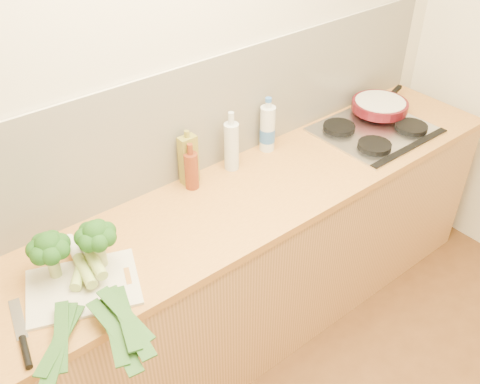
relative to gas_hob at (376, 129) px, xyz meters
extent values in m
plane|color=beige|center=(-1.02, 0.30, 0.39)|extent=(3.50, 0.00, 3.50)
cube|color=silver|center=(-1.02, 0.29, 0.26)|extent=(3.20, 0.02, 0.54)
cube|color=tan|center=(-1.02, 0.00, -0.48)|extent=(3.20, 0.60, 0.86)
cube|color=#C18539|center=(-1.02, 0.00, -0.03)|extent=(3.20, 0.62, 0.04)
cube|color=silver|center=(0.00, 0.00, -0.01)|extent=(0.58, 0.50, 0.01)
cube|color=black|center=(0.00, -0.23, 0.00)|extent=(0.58, 0.04, 0.01)
cylinder|color=black|center=(-0.15, -0.12, 0.01)|extent=(0.17, 0.17, 0.03)
cylinder|color=black|center=(0.15, -0.12, 0.01)|extent=(0.17, 0.17, 0.03)
cylinder|color=black|center=(-0.15, 0.12, 0.01)|extent=(0.17, 0.17, 0.03)
cylinder|color=black|center=(0.15, 0.12, 0.01)|extent=(0.17, 0.17, 0.03)
cube|color=beige|center=(-1.71, -0.07, -0.01)|extent=(0.47, 0.41, 0.01)
cylinder|color=#95A15E|center=(-1.77, 0.04, 0.04)|extent=(0.04, 0.04, 0.09)
sphere|color=#12350E|center=(-1.77, 0.04, 0.15)|extent=(0.10, 0.10, 0.10)
sphere|color=#12350E|center=(-1.72, 0.04, 0.13)|extent=(0.07, 0.07, 0.07)
sphere|color=#12350E|center=(-1.74, 0.08, 0.13)|extent=(0.07, 0.07, 0.07)
sphere|color=#12350E|center=(-1.77, 0.09, 0.13)|extent=(0.07, 0.07, 0.07)
sphere|color=#12350E|center=(-1.80, 0.06, 0.13)|extent=(0.07, 0.07, 0.07)
sphere|color=#12350E|center=(-1.80, 0.02, 0.13)|extent=(0.07, 0.07, 0.07)
sphere|color=#12350E|center=(-1.77, 0.00, 0.13)|extent=(0.07, 0.07, 0.07)
sphere|color=#12350E|center=(-1.74, 0.01, 0.13)|extent=(0.07, 0.07, 0.07)
cylinder|color=#95A15E|center=(-1.61, -0.01, 0.05)|extent=(0.05, 0.05, 0.10)
sphere|color=#12350E|center=(-1.61, -0.01, 0.16)|extent=(0.09, 0.09, 0.09)
sphere|color=#12350E|center=(-1.56, -0.01, 0.14)|extent=(0.07, 0.07, 0.07)
sphere|color=#12350E|center=(-1.58, 0.02, 0.14)|extent=(0.07, 0.07, 0.07)
sphere|color=#12350E|center=(-1.62, 0.03, 0.14)|extent=(0.07, 0.07, 0.07)
sphere|color=#12350E|center=(-1.65, 0.01, 0.14)|extent=(0.07, 0.07, 0.07)
sphere|color=#12350E|center=(-1.65, -0.03, 0.14)|extent=(0.07, 0.07, 0.07)
sphere|color=#12350E|center=(-1.62, -0.05, 0.14)|extent=(0.07, 0.07, 0.07)
sphere|color=#12350E|center=(-1.58, -0.04, 0.14)|extent=(0.07, 0.07, 0.07)
cylinder|color=white|center=(-1.63, 0.07, 0.02)|extent=(0.10, 0.12, 0.04)
cylinder|color=#A0BA5D|center=(-1.70, -0.03, 0.02)|extent=(0.12, 0.14, 0.04)
cube|color=#1C4317|center=(-1.88, -0.26, 0.02)|extent=(0.25, 0.24, 0.02)
cube|color=#1C4317|center=(-1.89, -0.28, 0.02)|extent=(0.24, 0.30, 0.01)
cube|color=#1C4317|center=(-1.87, -0.25, 0.02)|extent=(0.16, 0.27, 0.02)
cylinder|color=white|center=(-1.67, 0.10, 0.04)|extent=(0.06, 0.14, 0.04)
cylinder|color=#A0BA5D|center=(-1.69, -0.05, 0.04)|extent=(0.06, 0.17, 0.04)
cube|color=#1C4317|center=(-1.73, -0.36, 0.04)|extent=(0.14, 0.30, 0.02)
cube|color=#1C4317|center=(-1.73, -0.38, 0.04)|extent=(0.10, 0.34, 0.01)
cube|color=#1C4317|center=(-1.73, -0.35, 0.04)|extent=(0.06, 0.28, 0.02)
cylinder|color=white|center=(-1.63, 0.05, 0.06)|extent=(0.05, 0.11, 0.04)
cylinder|color=#A0BA5D|center=(-1.65, -0.06, 0.06)|extent=(0.06, 0.14, 0.04)
cube|color=#1C4317|center=(-1.68, -0.35, 0.06)|extent=(0.13, 0.30, 0.02)
cube|color=#1C4317|center=(-1.68, -0.37, 0.06)|extent=(0.09, 0.34, 0.01)
cube|color=#1C4317|center=(-1.68, -0.34, 0.06)|extent=(0.07, 0.28, 0.02)
cube|color=silver|center=(-1.95, -0.06, -0.01)|extent=(0.08, 0.20, 0.00)
cylinder|color=black|center=(-1.98, -0.22, 0.00)|extent=(0.05, 0.13, 0.02)
cylinder|color=#530D14|center=(0.15, 0.11, 0.05)|extent=(0.31, 0.31, 0.05)
cylinder|color=beige|center=(0.15, 0.11, 0.08)|extent=(0.28, 0.28, 0.00)
cube|color=black|center=(0.36, 0.17, 0.05)|extent=(0.15, 0.07, 0.02)
cube|color=olive|center=(-1.03, 0.24, 0.11)|extent=(0.08, 0.05, 0.24)
cylinder|color=olive|center=(-1.03, 0.24, 0.24)|extent=(0.02, 0.02, 0.03)
cylinder|color=silver|center=(-0.81, 0.21, 0.10)|extent=(0.07, 0.07, 0.24)
cylinder|color=silver|center=(-0.81, 0.21, 0.25)|extent=(0.03, 0.03, 0.06)
cylinder|color=maroon|center=(-1.05, 0.20, 0.07)|extent=(0.06, 0.06, 0.18)
cylinder|color=maroon|center=(-1.05, 0.20, 0.19)|extent=(0.03, 0.03, 0.05)
cylinder|color=silver|center=(-0.56, 0.23, 0.10)|extent=(0.08, 0.08, 0.23)
cylinder|color=silver|center=(-0.56, 0.23, 0.23)|extent=(0.03, 0.03, 0.03)
cylinder|color=#2F62B3|center=(-0.56, 0.23, 0.07)|extent=(0.08, 0.08, 0.07)
camera|label=1|loc=(-2.12, -1.48, 1.42)|focal=40.00mm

